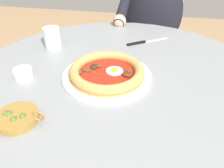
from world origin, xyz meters
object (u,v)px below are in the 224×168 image
Objects in this scene: water_glass at (53,39)px; diner_person at (149,42)px; ramekin_capers at (23,73)px; steak_knife at (142,42)px; olive_pan at (17,117)px; pizza_on_plate at (107,73)px; cafe_chair_diner at (152,32)px; dining_table at (118,110)px.

water_glass is 0.08× the size of diner_person.
water_glass is at bearing -0.69° from ramekin_capers.
olive_pan reaches higher than steak_knife.
pizza_on_plate reaches higher than ramekin_capers.
pizza_on_plate is at bearing -123.85° from water_glass.
diner_person is at bearing -8.27° from pizza_on_plate.
pizza_on_plate is 0.84m from diner_person.
steak_knife is at bearing -17.27° from pizza_on_plate.
ramekin_capers is at bearing 179.31° from water_glass.
water_glass is at bearing 147.97° from diner_person.
pizza_on_plate is at bearing -78.29° from ramekin_capers.
water_glass is 0.89m from cafe_chair_diner.
olive_pan reaches higher than pizza_on_plate.
cafe_chair_diner is at bearing -5.76° from dining_table.
olive_pan is (-0.24, 0.18, -0.01)m from pizza_on_plate.
olive_pan is (-0.42, -0.09, -0.03)m from water_glass.
water_glass is 1.43× the size of ramekin_capers.
water_glass is at bearing 61.99° from dining_table.
ramekin_capers is at bearing 134.21° from steak_knife.
water_glass is at bearing 152.15° from cafe_chair_diner.
dining_table is 1.21× the size of cafe_chair_diner.
cafe_chair_diner is (0.76, -0.40, -0.23)m from water_glass.
ramekin_capers is 0.07× the size of cafe_chair_diner.
cafe_chair_diner reaches higher than dining_table.
dining_table is at bearing -76.78° from ramekin_capers.
pizza_on_plate is 0.26× the size of diner_person.
steak_knife is 2.92× the size of ramekin_capers.
steak_knife is 0.16× the size of diner_person.
dining_table is at bearing -66.76° from pizza_on_plate.
pizza_on_plate is at bearing 162.73° from steak_knife.
steak_knife is (0.28, -0.05, 0.16)m from dining_table.
pizza_on_plate is 0.34× the size of cafe_chair_diner.
water_glass reaches higher than dining_table.
olive_pan is at bearing 164.02° from diner_person.
pizza_on_plate is (-0.02, 0.04, 0.17)m from dining_table.
diner_person is at bearing -24.47° from ramekin_capers.
ramekin_capers is 0.45× the size of olive_pan.
cafe_chair_diner is at bearing -6.44° from diner_person.
cafe_chair_diner is at bearing -22.08° from ramekin_capers.
steak_knife is at bearing -26.86° from olive_pan.
olive_pan is 1.24m from cafe_chair_diner.
water_glass is (0.16, 0.31, 0.19)m from dining_table.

